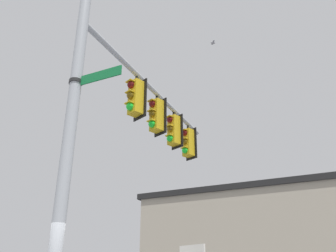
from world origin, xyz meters
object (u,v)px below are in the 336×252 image
Objects in this scene: street_name_sign at (88,79)px; bird_flying at (213,43)px; traffic_light_nearest_pole at (135,97)px; traffic_light_arm_end at (188,143)px; traffic_light_mid_inner at (156,115)px; traffic_light_mid_outer at (173,130)px.

street_name_sign is 4.55× the size of bird_flying.
traffic_light_arm_end is (1.44, -3.66, 0.00)m from traffic_light_nearest_pole.
traffic_light_nearest_pole is at bearing 111.44° from traffic_light_mid_inner.
traffic_light_mid_inner and traffic_light_arm_end have the same top height.
street_name_sign is at bearing 115.16° from traffic_light_mid_outer.
traffic_light_mid_inner is 2.62m from traffic_light_arm_end.
traffic_light_mid_outer reaches higher than street_name_sign.
traffic_light_mid_outer is at bearing 111.44° from traffic_light_arm_end.
traffic_light_arm_end is at bearing -65.59° from street_name_sign.
traffic_light_nearest_pole is 4.83× the size of bird_flying.
traffic_light_arm_end is 1.06× the size of street_name_sign.
traffic_light_mid_outer is at bearing 58.03° from bird_flying.
traffic_light_mid_inner and traffic_light_mid_outer have the same top height.
traffic_light_mid_inner is at bearing -68.56° from traffic_light_nearest_pole.
traffic_light_nearest_pole is at bearing 111.44° from traffic_light_mid_outer.
traffic_light_arm_end reaches higher than street_name_sign.
traffic_light_nearest_pole and traffic_light_mid_inner have the same top height.
traffic_light_arm_end is (0.48, -1.22, 0.00)m from traffic_light_mid_outer.
traffic_light_arm_end is 6.51m from street_name_sign.
traffic_light_nearest_pole is 2.68m from street_name_sign.
bird_flying reaches higher than traffic_light_arm_end.
traffic_light_nearest_pole is 3.93m from traffic_light_arm_end.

